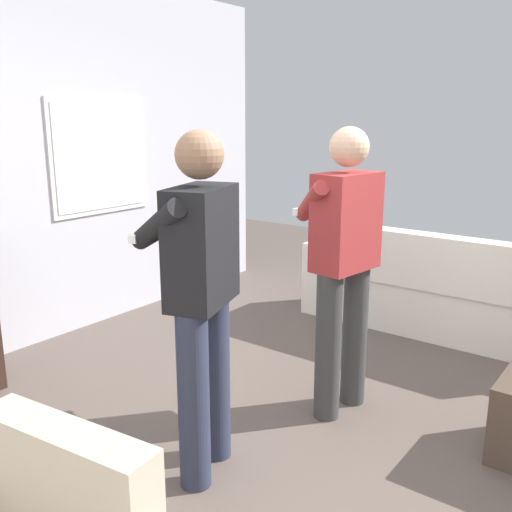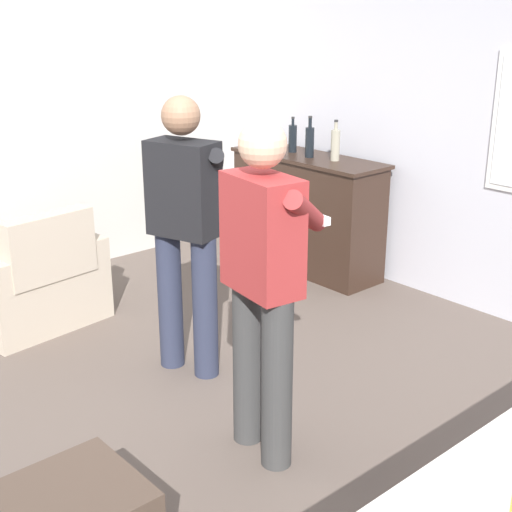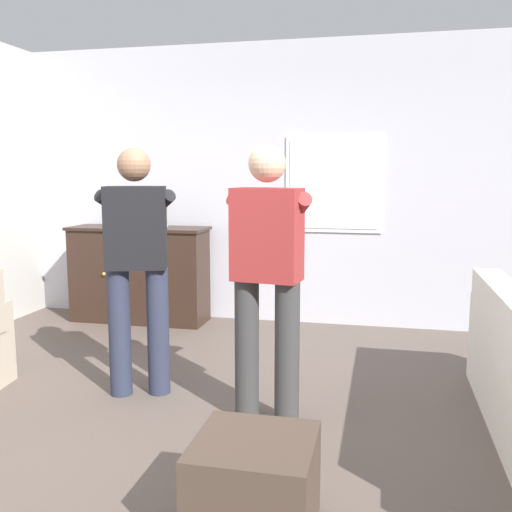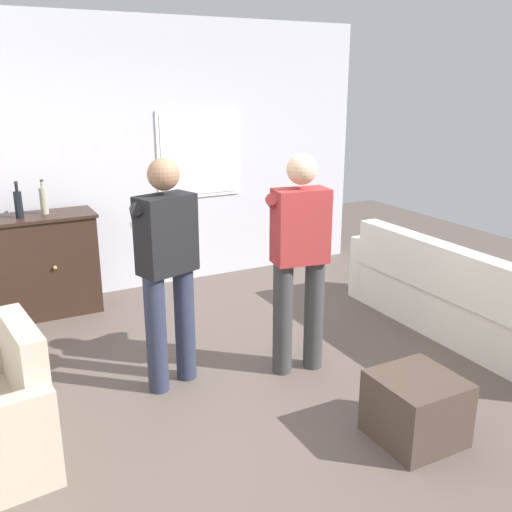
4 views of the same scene
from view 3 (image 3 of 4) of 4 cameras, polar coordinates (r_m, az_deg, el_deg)
The scene contains 9 objects.
ground at distance 3.60m, azimuth -7.31°, elevation -16.63°, with size 10.40×10.40×0.00m, color brown.
wall_back_with_window at distance 5.84m, azimuth 1.57°, elevation 7.13°, with size 5.20×0.15×2.80m.
sideboard_cabinet at distance 5.98m, azimuth -11.57°, elevation -1.78°, with size 1.42×0.49×0.98m.
bottle_wine_green at distance 5.82m, azimuth -9.16°, elevation 4.12°, with size 0.07×0.07×0.32m.
bottle_liquor_amber at distance 6.00m, azimuth -13.40°, elevation 4.02°, with size 0.07×0.07×0.30m.
bottle_spirits_clear at distance 5.86m, azimuth -11.44°, elevation 4.10°, with size 0.07×0.07×0.33m.
ottoman at distance 2.57m, azimuth -0.17°, elevation -22.15°, with size 0.50×0.50×0.42m, color #47382D.
person_standing_left at distance 3.92m, azimuth -11.82°, elevation -0.36°, with size 0.53×0.52×1.68m.
person_standing_right at distance 3.41m, azimuth 1.16°, elevation -1.47°, with size 0.55×0.50×1.68m.
Camera 3 is at (1.14, -3.07, 1.51)m, focal length 40.00 mm.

